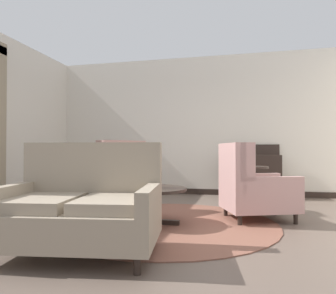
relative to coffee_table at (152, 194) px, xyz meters
The scene contains 11 objects.
ground 0.46m from the coffee_table, 49.95° to the right, with size 8.95×8.95×0.00m, color brown.
wall_back 3.19m from the coffee_table, 87.04° to the left, with size 6.55×0.08×3.04m, color silver.
baseboard_back 2.95m from the coffee_table, 86.98° to the left, with size 6.39×0.03×0.12m, color black.
area_rug 0.43m from the coffee_table, 36.96° to the left, with size 2.89×2.89×0.01m, color brown.
coffee_table is the anchor object (origin of this frame).
porcelain_vase 0.25m from the coffee_table, 22.86° to the right, with size 0.17×0.17×0.37m.
settee 1.26m from the coffee_table, 104.80° to the right, with size 1.51×1.07×1.03m.
armchair_back_corner 1.17m from the coffee_table, 136.87° to the left, with size 1.15×1.12×1.11m.
armchair_far_left 1.38m from the coffee_table, 23.31° to the left, with size 1.10×0.99×1.05m.
side_table 1.73m from the coffee_table, 42.85° to the left, with size 0.55×0.55×0.71m.
sideboard 3.03m from the coffee_table, 62.58° to the left, with size 1.05×0.42×1.09m.
Camera 1 is at (0.92, -3.60, 0.93)m, focal length 32.73 mm.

